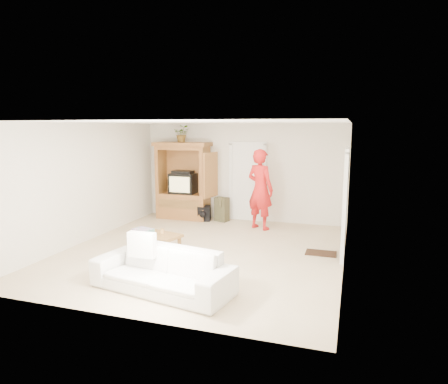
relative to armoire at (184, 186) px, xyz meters
The scene contains 19 objects.
floor 3.22m from the armoire, 59.36° to the right, with size 6.00×6.00×0.00m, color tan.
ceiling 3.53m from the armoire, 59.36° to the right, with size 6.00×6.00×0.00m, color white.
wall_back 1.66m from the armoire, 12.11° to the left, with size 5.50×5.50×0.00m, color silver.
wall_front 5.89m from the armoire, 74.44° to the right, with size 5.50×5.50×0.00m, color silver.
wall_left 2.94m from the armoire, 113.79° to the right, with size 6.00×6.00×0.00m, color silver.
wall_right 5.09m from the armoire, 31.60° to the right, with size 6.00×6.00×0.00m, color silver.
armoire is the anchor object (origin of this frame).
door_back 1.76m from the armoire, 10.13° to the left, with size 0.85×0.05×2.04m, color white.
doorway_right 4.77m from the armoire, 25.61° to the right, with size 0.05×0.90×2.04m, color black.
framed_picture 4.43m from the armoire, 10.03° to the right, with size 0.03×0.60×0.48m, color black.
doormat 4.48m from the armoire, 28.01° to the right, with size 0.60×0.40×0.02m, color #382316.
plant 1.42m from the armoire, 126.74° to the right, with size 0.41×0.35×0.45m, color #4C7238.
man 2.31m from the armoire, 12.37° to the right, with size 0.72×0.48×1.99m, color red.
sofa 5.02m from the armoire, 70.27° to the right, with size 2.23×0.87×0.65m, color silver.
coffee_table 3.13m from the armoire, 77.50° to the right, with size 1.15×0.81×0.39m.
towel 3.07m from the armoire, 82.40° to the right, with size 0.38×0.28×0.08m, color #FF54AF.
candle 3.10m from the armoire, 74.72° to the right, with size 0.08×0.08×0.10m, color tan.
backpack_black 0.99m from the armoire, 16.52° to the right, with size 0.33×0.19×0.41m, color black, non-canonical shape.
backpack_olive 1.25m from the armoire, ahead, with size 0.34×0.25×0.65m, color #47442B, non-canonical shape.
Camera 1 is at (2.83, -7.32, 2.52)m, focal length 32.00 mm.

